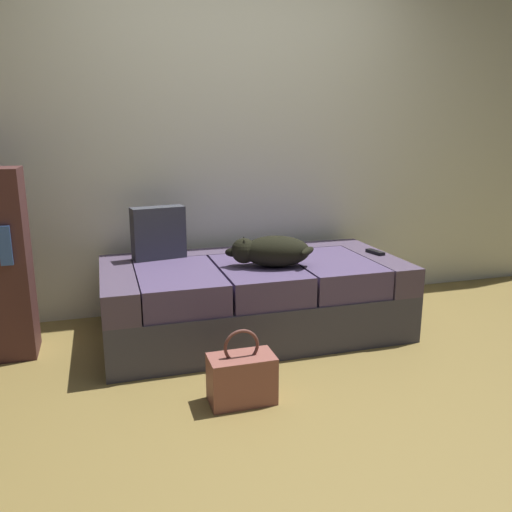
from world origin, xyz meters
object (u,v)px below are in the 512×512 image
object	(u,v)px
couch	(254,298)
throw_pillow	(158,233)
tv_remote	(375,252)
handbag	(242,378)
dog_dark	(271,251)

from	to	relation	value
couch	throw_pillow	distance (m)	0.75
tv_remote	handbag	bearing A→B (deg)	-157.05
couch	handbag	xyz separation A→B (m)	(-0.31, -0.84, -0.11)
throw_pillow	handbag	xyz separation A→B (m)	(0.25, -1.11, -0.52)
tv_remote	handbag	size ratio (longest dim) A/B	0.40
throw_pillow	handbag	distance (m)	1.26
dog_dark	throw_pillow	size ratio (longest dim) A/B	1.64
tv_remote	throw_pillow	size ratio (longest dim) A/B	0.44
dog_dark	tv_remote	size ratio (longest dim) A/B	3.71
dog_dark	throw_pillow	bearing A→B (deg)	147.21
throw_pillow	tv_remote	bearing A→B (deg)	-11.94
throw_pillow	couch	bearing A→B (deg)	-25.60
tv_remote	throw_pillow	bearing A→B (deg)	156.26
tv_remote	handbag	world-z (taller)	tv_remote
couch	tv_remote	bearing A→B (deg)	-1.97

